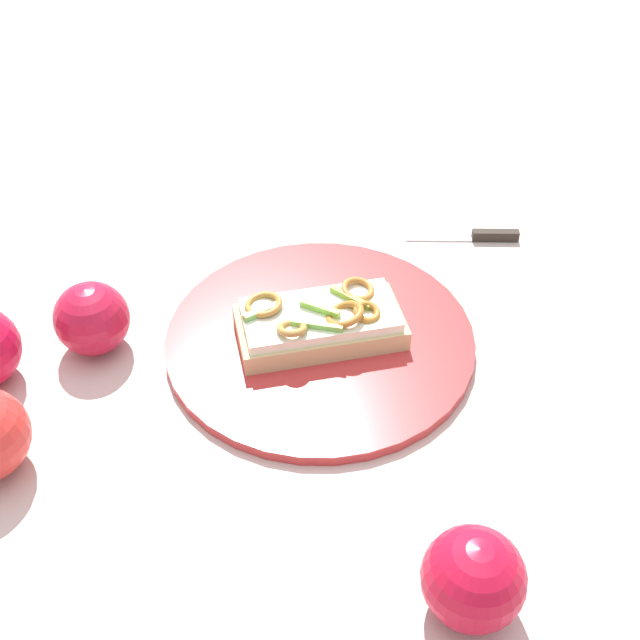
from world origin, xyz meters
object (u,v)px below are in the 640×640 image
at_px(sandwich, 320,322).
at_px(apple_0, 473,578).
at_px(plate, 320,339).
at_px(knife, 479,236).
at_px(apple_1, 92,318).

xyz_separation_m(sandwich, apple_0, (-0.27, -0.14, 0.01)).
distance_m(plate, sandwich, 0.02).
xyz_separation_m(plate, apple_0, (-0.27, -0.14, 0.03)).
bearing_deg(sandwich, knife, -149.01).
relative_size(apple_0, apple_1, 1.03).
bearing_deg(knife, sandwich, 44.18).
height_order(apple_0, knife, apple_0).
relative_size(sandwich, apple_0, 2.37).
bearing_deg(sandwich, apple_1, -11.65).
relative_size(plate, apple_0, 4.06).
relative_size(apple_0, knife, 0.58).
xyz_separation_m(plate, apple_1, (-0.03, 0.22, 0.03)).
distance_m(apple_1, knife, 0.44).
bearing_deg(apple_1, knife, -59.66).
height_order(plate, apple_1, apple_1).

